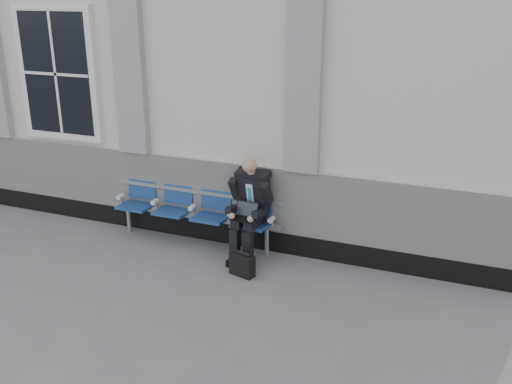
% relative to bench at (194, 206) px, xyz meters
% --- Properties ---
extents(station_building, '(14.40, 4.40, 4.49)m').
position_rel_bench_xyz_m(station_building, '(-2.61, 2.15, 1.67)').
color(station_building, beige).
rests_on(station_building, ground).
extents(bench, '(2.60, 0.47, 0.91)m').
position_rel_bench_xyz_m(bench, '(0.00, 0.00, 0.00)').
color(bench, '#9EA0A3').
rests_on(bench, ground).
extents(businessman, '(0.55, 0.74, 1.38)m').
position_rel_bench_xyz_m(businessman, '(0.90, -0.13, 0.20)').
color(businessman, black).
rests_on(businessman, ground).
extents(briefcase, '(0.35, 0.22, 0.33)m').
position_rel_bench_xyz_m(briefcase, '(1.02, -0.69, -0.40)').
color(briefcase, black).
rests_on(briefcase, ground).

